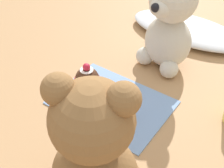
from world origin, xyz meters
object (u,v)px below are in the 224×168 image
object	(u,v)px
teddy_bear_cream	(169,23)
cupcake_near_cream_bear	(89,80)
teddy_bear_tan	(95,154)
saucer_plate	(112,115)
cupcake_near_tan_bear	(112,105)

from	to	relation	value
teddy_bear_cream	cupcake_near_cream_bear	size ratio (longest dim) A/B	3.33
teddy_bear_tan	cupcake_near_cream_bear	distance (m)	0.29
teddy_bear_cream	cupcake_near_cream_bear	world-z (taller)	teddy_bear_cream
saucer_plate	cupcake_near_tan_bear	distance (m)	0.03
teddy_bear_cream	teddy_bear_tan	world-z (taller)	teddy_bear_tan
teddy_bear_cream	teddy_bear_tan	bearing A→B (deg)	-67.44
teddy_bear_cream	cupcake_near_cream_bear	distance (m)	0.23
cupcake_near_cream_bear	teddy_bear_tan	bearing A→B (deg)	-48.68
teddy_bear_cream	cupcake_near_cream_bear	bearing A→B (deg)	-105.80
teddy_bear_tan	cupcake_near_tan_bear	xyz separation A→B (m)	(-0.09, 0.17, -0.09)
teddy_bear_cream	saucer_plate	distance (m)	0.26
cupcake_near_cream_bear	saucer_plate	world-z (taller)	cupcake_near_cream_bear
teddy_bear_cream	cupcake_near_tan_bear	size ratio (longest dim) A/B	3.52
saucer_plate	cupcake_near_tan_bear	bearing A→B (deg)	-90.00
teddy_bear_cream	teddy_bear_tan	distance (m)	0.42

